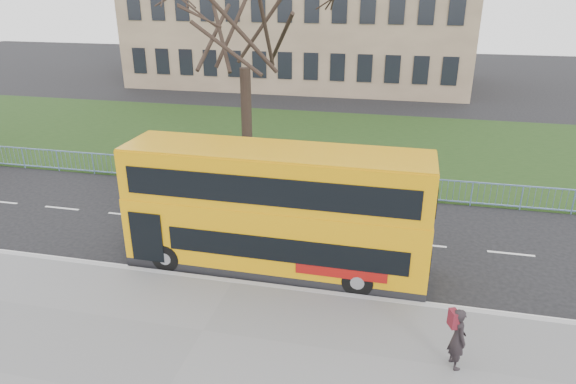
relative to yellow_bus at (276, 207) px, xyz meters
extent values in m
plane|color=black|center=(-1.09, 0.21, -2.20)|extent=(120.00, 120.00, 0.00)
cube|color=#9B9B9E|center=(-1.09, -1.34, -2.13)|extent=(80.00, 0.20, 0.14)
cube|color=#1A3312|center=(-1.09, 14.51, -2.16)|extent=(80.00, 15.40, 0.08)
cube|color=#7C654E|center=(-6.09, 35.21, 4.80)|extent=(30.00, 15.00, 14.00)
cube|color=orange|center=(0.00, 0.01, -0.95)|extent=(9.80, 2.44, 1.82)
cube|color=orange|center=(0.00, 0.01, 0.11)|extent=(9.80, 2.44, 0.31)
cube|color=orange|center=(0.00, 0.01, 1.08)|extent=(9.75, 2.39, 1.63)
cube|color=black|center=(0.55, -1.17, -0.88)|extent=(7.54, 0.13, 0.79)
cube|color=black|center=(-0.01, -1.14, 1.00)|extent=(8.99, 0.14, 0.88)
cylinder|color=black|center=(-3.50, -1.00, -1.71)|extent=(0.97, 0.27, 0.97)
cylinder|color=black|center=(2.83, -1.07, -1.71)|extent=(0.97, 0.27, 0.97)
imported|color=black|center=(5.48, -3.84, -1.26)|extent=(0.57, 0.70, 1.64)
camera|label=1|loc=(3.71, -14.63, 6.72)|focal=32.00mm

